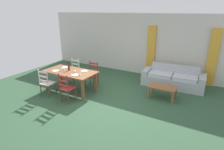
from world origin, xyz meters
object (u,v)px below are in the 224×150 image
coffee_cup_secondary (63,69)px  dining_chair_far_left (74,71)px  couch (173,79)px  coffee_table (162,88)px  dining_chair_far_right (92,74)px  dining_table (70,73)px  wine_glass_near_right (80,72)px  dining_chair_near_left (46,83)px  coffee_cup_primary (75,71)px  dining_chair_near_right (67,88)px  wine_bottle (69,67)px  wine_glass_near_left (61,68)px

coffee_cup_secondary → dining_chair_far_left: bearing=104.3°
couch → coffee_table: 1.22m
dining_chair_far_left → dining_chair_far_right: (0.91, 0.00, 0.00)m
dining_table → wine_glass_near_right: 0.63m
dining_chair_near_left → coffee_cup_primary: 1.03m
dining_chair_near_right → couch: 4.02m
wine_bottle → dining_chair_far_left: bearing=119.2°
dining_chair_near_right → wine_bottle: (-0.58, 0.79, 0.39)m
wine_glass_near_left → dining_chair_far_right: bearing=49.6°
dining_chair_far_left → wine_glass_near_left: size_ratio=5.96×
dining_chair_near_right → coffee_cup_secondary: bearing=137.7°
dining_chair_near_right → coffee_table: (2.59, 1.79, -0.12)m
dining_chair_far_right → coffee_table: (2.64, 0.31, -0.12)m
coffee_cup_primary → coffee_table: bearing=21.6°
dining_chair_near_left → wine_bottle: 0.95m
dining_table → dining_chair_far_right: bearing=59.8°
dining_chair_far_left → dining_chair_far_right: same height
dining_table → couch: (3.15, 2.27, -0.37)m
coffee_table → dining_chair_near_left: bearing=-152.8°
dining_chair_far_left → couch: 3.94m
dining_chair_far_right → dining_table: bearing=-120.2°
dining_table → dining_chair_far_right: dining_chair_far_right is taller
dining_chair_near_left → wine_bottle: (0.32, 0.80, 0.39)m
coffee_cup_primary → coffee_table: (2.80, 1.11, -0.44)m
couch → coffee_table: couch is taller
dining_chair_far_left → coffee_table: bearing=5.1°
dining_table → coffee_table: (3.07, 1.05, -0.31)m
dining_chair_near_left → wine_bottle: size_ratio=3.04×
wine_bottle → wine_glass_near_right: (0.68, -0.19, -0.01)m
dining_chair_near_left → wine_glass_near_right: 1.23m
dining_chair_near_right → dining_chair_far_right: size_ratio=1.00×
dining_table → dining_chair_near_right: 0.89m
dining_chair_near_right → dining_chair_far_left: 1.75m
dining_chair_near_right → wine_glass_near_right: dining_chair_near_right is taller
dining_chair_near_left → couch: bearing=40.2°
wine_glass_near_left → wine_glass_near_right: same height
coffee_cup_primary → coffee_table: coffee_cup_primary is taller
dining_chair_far_left → coffee_table: size_ratio=1.07×
coffee_cup_secondary → dining_chair_far_right: bearing=47.8°
dining_chair_near_right → coffee_table: dining_chair_near_right is taller
dining_chair_far_right → wine_glass_near_left: (-0.74, -0.87, 0.38)m
dining_table → coffee_table: bearing=18.9°
couch → coffee_table: size_ratio=2.57×
dining_chair_far_left → wine_bottle: wine_bottle is taller
dining_chair_near_left → couch: 4.67m
wine_glass_near_left → coffee_cup_primary: wine_glass_near_left is taller
coffee_table → dining_chair_near_right: bearing=-145.4°
wine_bottle → coffee_cup_secondary: bearing=-151.3°
wine_bottle → wine_glass_near_right: wine_bottle is taller
coffee_cup_secondary → coffee_cup_primary: bearing=-1.2°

